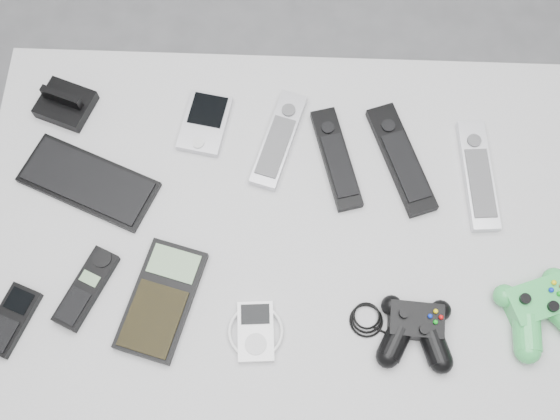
{
  "coord_description": "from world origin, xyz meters",
  "views": [
    {
      "loc": [
        -0.07,
        -0.29,
        1.8
      ],
      "look_at": [
        -0.09,
        0.11,
        0.75
      ],
      "focal_mm": 42.0,
      "sensor_mm": 36.0,
      "label": 1
    }
  ],
  "objects_px": {
    "cordless_handset": "(86,288)",
    "calculator": "(161,300)",
    "remote_black_a": "(336,158)",
    "mobile_phone": "(10,320)",
    "pda": "(205,123)",
    "controller_green": "(541,309)",
    "pda_keyboard": "(88,182)",
    "desk": "(289,240)",
    "remote_silver_b": "(478,175)",
    "remote_silver_a": "(279,139)",
    "mp3_player": "(256,331)",
    "controller_black": "(416,329)",
    "remote_black_b": "(401,159)"
  },
  "relations": [
    {
      "from": "cordless_handset",
      "to": "calculator",
      "type": "distance_m",
      "value": 0.13
    },
    {
      "from": "remote_black_a",
      "to": "mobile_phone",
      "type": "xyz_separation_m",
      "value": [
        -0.53,
        -0.31,
        -0.0
      ]
    },
    {
      "from": "pda",
      "to": "controller_green",
      "type": "distance_m",
      "value": 0.66
    },
    {
      "from": "pda_keyboard",
      "to": "remote_black_a",
      "type": "xyz_separation_m",
      "value": [
        0.44,
        0.06,
        0.0
      ]
    },
    {
      "from": "pda_keyboard",
      "to": "pda",
      "type": "height_order",
      "value": "pda"
    },
    {
      "from": "desk",
      "to": "pda",
      "type": "height_order",
      "value": "pda"
    },
    {
      "from": "remote_silver_b",
      "to": "calculator",
      "type": "distance_m",
      "value": 0.59
    },
    {
      "from": "pda_keyboard",
      "to": "remote_black_a",
      "type": "bearing_deg",
      "value": 30.09
    },
    {
      "from": "remote_silver_b",
      "to": "cordless_handset",
      "type": "height_order",
      "value": "same"
    },
    {
      "from": "pda_keyboard",
      "to": "remote_silver_a",
      "type": "bearing_deg",
      "value": 38.01
    },
    {
      "from": "cordless_handset",
      "to": "calculator",
      "type": "bearing_deg",
      "value": 17.31
    },
    {
      "from": "mobile_phone",
      "to": "mp3_player",
      "type": "bearing_deg",
      "value": 19.99
    },
    {
      "from": "mobile_phone",
      "to": "controller_black",
      "type": "bearing_deg",
      "value": 21.22
    },
    {
      "from": "controller_green",
      "to": "remote_black_b",
      "type": "bearing_deg",
      "value": 108.43
    },
    {
      "from": "pda_keyboard",
      "to": "pda",
      "type": "relative_size",
      "value": 1.98
    },
    {
      "from": "remote_black_a",
      "to": "remote_black_b",
      "type": "distance_m",
      "value": 0.12
    },
    {
      "from": "pda",
      "to": "remote_black_b",
      "type": "relative_size",
      "value": 0.56
    },
    {
      "from": "pda",
      "to": "remote_black_a",
      "type": "xyz_separation_m",
      "value": [
        0.24,
        -0.06,
        0.0
      ]
    },
    {
      "from": "mobile_phone",
      "to": "remote_silver_a",
      "type": "bearing_deg",
      "value": 59.64
    },
    {
      "from": "pda_keyboard",
      "to": "mp3_player",
      "type": "height_order",
      "value": "mp3_player"
    },
    {
      "from": "mobile_phone",
      "to": "calculator",
      "type": "relative_size",
      "value": 0.6
    },
    {
      "from": "pda_keyboard",
      "to": "remote_silver_a",
      "type": "relative_size",
      "value": 1.23
    },
    {
      "from": "remote_black_a",
      "to": "calculator",
      "type": "distance_m",
      "value": 0.39
    },
    {
      "from": "remote_black_b",
      "to": "calculator",
      "type": "height_order",
      "value": "remote_black_b"
    },
    {
      "from": "calculator",
      "to": "controller_black",
      "type": "bearing_deg",
      "value": 9.9
    },
    {
      "from": "desk",
      "to": "remote_black_b",
      "type": "xyz_separation_m",
      "value": [
        0.2,
        0.13,
        0.07
      ]
    },
    {
      "from": "remote_silver_a",
      "to": "remote_black_a",
      "type": "relative_size",
      "value": 0.98
    },
    {
      "from": "pda",
      "to": "remote_silver_a",
      "type": "xyz_separation_m",
      "value": [
        0.14,
        -0.03,
        0.0
      ]
    },
    {
      "from": "remote_black_b",
      "to": "remote_silver_b",
      "type": "relative_size",
      "value": 1.04
    },
    {
      "from": "pda_keyboard",
      "to": "controller_black",
      "type": "distance_m",
      "value": 0.62
    },
    {
      "from": "remote_black_a",
      "to": "remote_silver_b",
      "type": "distance_m",
      "value": 0.25
    },
    {
      "from": "pda_keyboard",
      "to": "cordless_handset",
      "type": "bearing_deg",
      "value": -60.5
    },
    {
      "from": "pda",
      "to": "mp3_player",
      "type": "relative_size",
      "value": 1.25
    },
    {
      "from": "calculator",
      "to": "desk",
      "type": "bearing_deg",
      "value": 48.17
    },
    {
      "from": "pda",
      "to": "remote_silver_b",
      "type": "distance_m",
      "value": 0.5
    },
    {
      "from": "pda_keyboard",
      "to": "remote_silver_b",
      "type": "xyz_separation_m",
      "value": [
        0.69,
        0.04,
        0.0
      ]
    },
    {
      "from": "pda_keyboard",
      "to": "controller_black",
      "type": "height_order",
      "value": "controller_black"
    },
    {
      "from": "remote_silver_b",
      "to": "mp3_player",
      "type": "bearing_deg",
      "value": -146.53
    },
    {
      "from": "desk",
      "to": "mobile_phone",
      "type": "height_order",
      "value": "mobile_phone"
    },
    {
      "from": "desk",
      "to": "remote_silver_a",
      "type": "relative_size",
      "value": 5.62
    },
    {
      "from": "remote_silver_a",
      "to": "remote_black_b",
      "type": "bearing_deg",
      "value": 7.95
    },
    {
      "from": "remote_black_a",
      "to": "mobile_phone",
      "type": "height_order",
      "value": "same"
    },
    {
      "from": "remote_black_b",
      "to": "mobile_phone",
      "type": "relative_size",
      "value": 1.9
    },
    {
      "from": "pda_keyboard",
      "to": "desk",
      "type": "bearing_deg",
      "value": 10.97
    },
    {
      "from": "mp3_player",
      "to": "remote_black_a",
      "type": "bearing_deg",
      "value": 63.83
    },
    {
      "from": "pda",
      "to": "remote_silver_a",
      "type": "relative_size",
      "value": 0.62
    },
    {
      "from": "controller_green",
      "to": "remote_black_a",
      "type": "bearing_deg",
      "value": 120.99
    },
    {
      "from": "remote_black_b",
      "to": "pda",
      "type": "bearing_deg",
      "value": 150.38
    },
    {
      "from": "pda_keyboard",
      "to": "calculator",
      "type": "bearing_deg",
      "value": -31.82
    },
    {
      "from": "cordless_handset",
      "to": "remote_black_a",
      "type": "bearing_deg",
      "value": 55.48
    }
  ]
}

